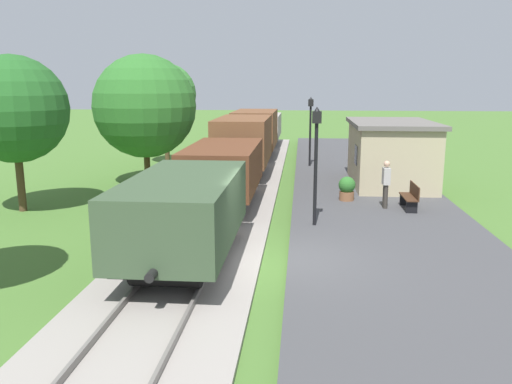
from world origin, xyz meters
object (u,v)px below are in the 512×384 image
freight_train (244,146)px  lamp_post_far (310,119)px  person_waiting (386,182)px  tree_field_left (165,94)px  station_hut (390,153)px  bench_down_platform (377,161)px  lamp_post_near (316,144)px  tree_trackside_far (145,106)px  potted_planter (347,188)px  tree_trackside_mid (14,109)px  bench_near_hut (411,196)px

freight_train → lamp_post_far: lamp_post_far is taller
person_waiting → tree_field_left: (-10.85, 11.12, 2.83)m
station_hut → tree_field_left: (-11.74, 6.48, 2.36)m
freight_train → station_hut: station_hut is taller
bench_down_platform → lamp_post_near: (-3.44, -11.07, 2.08)m
person_waiting → tree_trackside_far: size_ratio=0.29×
potted_planter → lamp_post_far: (-1.30, 8.38, 2.08)m
station_hut → tree_trackside_mid: tree_trackside_mid is taller
bench_down_platform → tree_trackside_far: tree_trackside_far is taller
person_waiting → lamp_post_near: size_ratio=0.46×
bench_down_platform → station_hut: bearing=-89.8°
lamp_post_near → tree_trackside_far: tree_trackside_far is taller
station_hut → lamp_post_near: 8.04m
tree_trackside_mid → tree_field_left: (2.42, 11.72, 0.29)m
bench_down_platform → lamp_post_near: size_ratio=0.41×
freight_train → tree_field_left: (-4.94, 3.68, 2.49)m
bench_near_hut → lamp_post_far: bearing=109.7°
lamp_post_far → tree_field_left: bearing=169.1°
station_hut → person_waiting: size_ratio=3.39×
lamp_post_far → freight_train: bearing=-148.1°
tree_trackside_mid → station_hut: bearing=20.3°
person_waiting → lamp_post_near: 3.95m
bench_near_hut → tree_trackside_mid: tree_trackside_mid is taller
tree_trackside_far → person_waiting: bearing=-25.6°
station_hut → lamp_post_near: bearing=-115.7°
bench_near_hut → bench_down_platform: (0.00, 8.65, 0.00)m
bench_down_platform → tree_trackside_mid: bearing=-147.1°
freight_train → lamp_post_far: bearing=31.9°
lamp_post_far → tree_trackside_mid: (-10.71, -10.12, 0.92)m
bench_near_hut → potted_planter: size_ratio=1.64×
station_hut → bench_near_hut: bearing=-90.2°
person_waiting → lamp_post_far: bearing=-77.8°
potted_planter → tree_trackside_far: tree_trackside_far is taller
tree_trackside_mid → lamp_post_near: bearing=-10.2°
freight_train → lamp_post_near: bearing=-71.5°
station_hut → tree_trackside_mid: bearing=-159.7°
tree_trackside_mid → tree_trackside_far: 6.29m
lamp_post_near → tree_trackside_mid: bearing=169.8°
lamp_post_near → lamp_post_far: bearing=90.0°
person_waiting → station_hut: bearing=-103.7°
person_waiting → lamp_post_far: 10.00m
freight_train → tree_trackside_far: size_ratio=5.48×
lamp_post_near → lamp_post_far: size_ratio=1.00×
potted_planter → lamp_post_far: size_ratio=0.25×
person_waiting → potted_planter: person_waiting is taller
freight_train → tree_trackside_mid: (-7.36, -8.04, 2.20)m
bench_near_hut → freight_train: bearing=131.9°
tree_trackside_mid → tree_trackside_far: tree_trackside_far is taller
person_waiting → tree_trackside_far: bearing=-28.5°
lamp_post_near → lamp_post_far: same height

